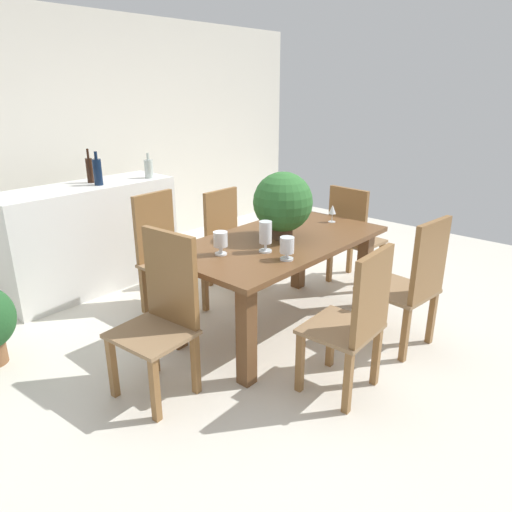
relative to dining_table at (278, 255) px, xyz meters
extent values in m
plane|color=silver|center=(0.00, 0.04, -0.61)|extent=(7.04, 7.04, 0.00)
cube|color=beige|center=(0.00, 2.64, 0.69)|extent=(6.40, 0.10, 2.60)
cube|color=brown|center=(0.00, 0.00, 0.11)|extent=(1.75, 0.95, 0.04)
cube|color=brown|center=(-0.75, -0.35, -0.26)|extent=(0.10, 0.10, 0.71)
cube|color=brown|center=(0.75, -0.35, -0.26)|extent=(0.10, 0.10, 0.71)
cube|color=brown|center=(-0.75, 0.35, -0.26)|extent=(0.10, 0.10, 0.71)
cube|color=brown|center=(0.75, 0.35, -0.26)|extent=(0.10, 0.10, 0.71)
cube|color=brown|center=(-0.57, 0.63, -0.40)|extent=(0.05, 0.05, 0.42)
cube|color=brown|center=(-0.20, 0.64, -0.40)|extent=(0.05, 0.05, 0.42)
cube|color=brown|center=(-0.58, 1.01, -0.40)|extent=(0.05, 0.05, 0.42)
cube|color=brown|center=(-0.22, 1.02, -0.40)|extent=(0.05, 0.05, 0.42)
cube|color=#8F6F4C|center=(-0.39, 0.83, -0.18)|extent=(0.46, 0.47, 0.03)
cube|color=brown|center=(-0.40, 1.03, 0.12)|extent=(0.40, 0.06, 0.58)
cube|color=brown|center=(-0.21, -0.65, -0.40)|extent=(0.05, 0.05, 0.42)
cube|color=brown|center=(-0.59, -0.66, -0.40)|extent=(0.05, 0.05, 0.42)
cube|color=brown|center=(-0.20, -0.99, -0.40)|extent=(0.05, 0.05, 0.42)
cube|color=brown|center=(-0.57, -1.00, -0.40)|extent=(0.05, 0.05, 0.42)
cube|color=#8F6F4C|center=(-0.39, -0.83, -0.18)|extent=(0.47, 0.43, 0.03)
cube|color=brown|center=(-0.39, -1.01, 0.10)|extent=(0.42, 0.06, 0.54)
cube|color=brown|center=(-1.41, 0.18, -0.40)|extent=(0.05, 0.05, 0.42)
cube|color=brown|center=(-1.38, -0.21, -0.40)|extent=(0.05, 0.05, 0.42)
cube|color=brown|center=(-1.07, 0.21, -0.40)|extent=(0.05, 0.05, 0.42)
cube|color=brown|center=(-1.04, -0.18, -0.40)|extent=(0.05, 0.05, 0.42)
cube|color=#8F6F4C|center=(-1.23, 0.00, -0.18)|extent=(0.45, 0.50, 0.03)
cube|color=brown|center=(-1.04, 0.02, 0.13)|extent=(0.08, 0.43, 0.60)
cube|color=brown|center=(0.20, 0.63, -0.40)|extent=(0.04, 0.04, 0.42)
cube|color=brown|center=(0.59, 0.63, -0.40)|extent=(0.04, 0.04, 0.42)
cube|color=brown|center=(0.20, 1.02, -0.40)|extent=(0.04, 0.04, 0.42)
cube|color=brown|center=(0.58, 1.02, -0.40)|extent=(0.04, 0.04, 0.42)
cube|color=#8F6F4C|center=(0.39, 0.83, -0.18)|extent=(0.47, 0.47, 0.03)
cube|color=brown|center=(0.39, 1.04, 0.07)|extent=(0.42, 0.05, 0.48)
cube|color=brown|center=(1.39, -0.20, -0.40)|extent=(0.05, 0.05, 0.42)
cube|color=brown|center=(1.41, 0.17, -0.40)|extent=(0.05, 0.05, 0.42)
cube|color=brown|center=(1.04, -0.17, -0.40)|extent=(0.05, 0.05, 0.42)
cube|color=brown|center=(1.06, 0.20, -0.40)|extent=(0.05, 0.05, 0.42)
cube|color=#8F6F4C|center=(1.23, 0.00, -0.18)|extent=(0.45, 0.47, 0.03)
cube|color=brown|center=(1.04, 0.01, 0.10)|extent=(0.07, 0.41, 0.54)
cube|color=brown|center=(0.60, -0.64, -0.40)|extent=(0.05, 0.05, 0.42)
cube|color=brown|center=(0.22, -0.61, -0.40)|extent=(0.05, 0.05, 0.42)
cube|color=brown|center=(0.56, -1.05, -0.40)|extent=(0.05, 0.05, 0.42)
cube|color=brown|center=(0.18, -1.01, -0.40)|extent=(0.05, 0.05, 0.42)
cube|color=#8F6F4C|center=(0.39, -0.83, -0.18)|extent=(0.50, 0.52, 0.03)
cube|color=brown|center=(0.37, -1.04, 0.11)|extent=(0.42, 0.08, 0.56)
cylinder|color=#4C3828|center=(0.04, 0.00, 0.19)|extent=(0.16, 0.16, 0.12)
sphere|color=#2D662D|center=(0.04, 0.00, 0.42)|extent=(0.45, 0.45, 0.45)
sphere|color=#C64C56|center=(0.09, -0.12, 0.52)|extent=(0.05, 0.05, 0.05)
sphere|color=#C64C56|center=(-0.10, -0.09, 0.51)|extent=(0.04, 0.04, 0.04)
sphere|color=#C64C56|center=(-0.09, -0.04, 0.46)|extent=(0.05, 0.05, 0.05)
sphere|color=#C64C56|center=(0.19, -0.05, 0.39)|extent=(0.04, 0.04, 0.04)
cylinder|color=silver|center=(-0.32, -0.33, 0.14)|extent=(0.09, 0.09, 0.01)
cylinder|color=silver|center=(-0.32, -0.33, 0.16)|extent=(0.02, 0.02, 0.04)
cylinder|color=silver|center=(-0.32, -0.33, 0.24)|extent=(0.10, 0.10, 0.11)
cylinder|color=silver|center=(-0.54, 0.08, 0.14)|extent=(0.09, 0.09, 0.01)
cylinder|color=silver|center=(-0.54, 0.08, 0.17)|extent=(0.03, 0.03, 0.05)
cylinder|color=silver|center=(-0.54, 0.08, 0.25)|extent=(0.10, 0.10, 0.10)
cylinder|color=silver|center=(-0.29, -0.11, 0.14)|extent=(0.09, 0.09, 0.01)
cylinder|color=silver|center=(-0.29, -0.11, 0.17)|extent=(0.02, 0.02, 0.05)
cylinder|color=silver|center=(-0.29, -0.11, 0.28)|extent=(0.09, 0.09, 0.16)
cylinder|color=silver|center=(0.68, -0.04, 0.14)|extent=(0.06, 0.06, 0.00)
cylinder|color=silver|center=(0.68, -0.04, 0.17)|extent=(0.01, 0.01, 0.07)
cone|color=silver|center=(0.68, -0.04, 0.25)|extent=(0.06, 0.06, 0.08)
cube|color=silver|center=(-0.55, 1.86, -0.11)|extent=(1.65, 0.57, 1.00)
cylinder|color=#0F1E38|center=(-0.45, 1.77, 0.51)|extent=(0.08, 0.08, 0.24)
cylinder|color=#0F1E38|center=(-0.45, 1.77, 0.66)|extent=(0.03, 0.03, 0.07)
cylinder|color=#B2BFB7|center=(0.07, 1.71, 0.48)|extent=(0.08, 0.08, 0.18)
cylinder|color=#B2BFB7|center=(0.07, 1.71, 0.60)|extent=(0.03, 0.03, 0.07)
cylinder|color=black|center=(-0.44, 1.92, 0.50)|extent=(0.06, 0.06, 0.23)
cylinder|color=black|center=(-0.44, 1.92, 0.66)|extent=(0.02, 0.02, 0.09)
camera|label=1|loc=(-2.69, -2.16, 1.25)|focal=32.95mm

